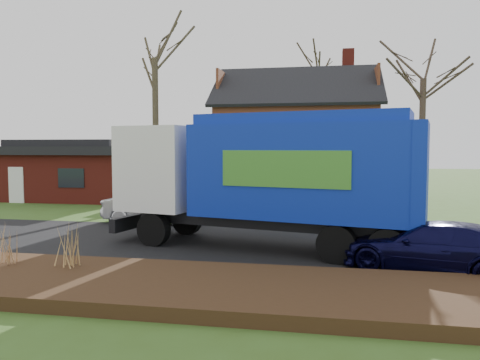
# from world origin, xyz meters

# --- Properties ---
(ground) EXTENTS (120.00, 120.00, 0.00)m
(ground) POSITION_xyz_m (0.00, 0.00, 0.00)
(ground) COLOR #36531B
(ground) RESTS_ON ground
(road) EXTENTS (80.00, 7.00, 0.02)m
(road) POSITION_xyz_m (0.00, 0.00, 0.01)
(road) COLOR black
(road) RESTS_ON ground
(mulch_verge) EXTENTS (80.00, 3.50, 0.30)m
(mulch_verge) POSITION_xyz_m (0.00, -5.30, 0.15)
(mulch_verge) COLOR #311F10
(mulch_verge) RESTS_ON ground
(main_house) EXTENTS (12.95, 8.95, 9.26)m
(main_house) POSITION_xyz_m (1.49, 13.91, 4.03)
(main_house) COLOR #C0B19A
(main_house) RESTS_ON ground
(ranch_house) EXTENTS (9.80, 8.20, 3.70)m
(ranch_house) POSITION_xyz_m (-12.00, 13.00, 1.81)
(ranch_house) COLOR maroon
(ranch_house) RESTS_ON ground
(garbage_truck) EXTENTS (10.27, 4.77, 4.26)m
(garbage_truck) POSITION_xyz_m (1.99, -0.38, 2.45)
(garbage_truck) COLOR black
(garbage_truck) RESTS_ON ground
(silver_sedan) EXTENTS (4.29, 1.52, 1.41)m
(silver_sedan) POSITION_xyz_m (-3.46, 3.81, 0.70)
(silver_sedan) COLOR #B1B4B9
(silver_sedan) RESTS_ON ground
(navy_wagon) EXTENTS (4.96, 3.39, 1.33)m
(navy_wagon) POSITION_xyz_m (6.49, -2.44, 0.67)
(navy_wagon) COLOR black
(navy_wagon) RESTS_ON ground
(tree_front_west) EXTENTS (3.79, 3.79, 11.27)m
(tree_front_west) POSITION_xyz_m (-5.52, 9.53, 9.29)
(tree_front_west) COLOR #443A29
(tree_front_west) RESTS_ON ground
(tree_front_east) EXTENTS (3.35, 3.35, 9.29)m
(tree_front_east) POSITION_xyz_m (8.24, 8.61, 7.55)
(tree_front_east) COLOR #403226
(tree_front_east) RESTS_ON ground
(tree_back) EXTENTS (3.87, 3.87, 12.26)m
(tree_back) POSITION_xyz_m (3.06, 23.39, 10.22)
(tree_back) COLOR #392F22
(tree_back) RESTS_ON ground
(grass_clump_west) EXTENTS (0.36, 0.29, 0.95)m
(grass_clump_west) POSITION_xyz_m (-4.18, -4.66, 0.77)
(grass_clump_west) COLOR #9D7145
(grass_clump_west) RESTS_ON mulch_verge
(grass_clump_mid) EXTENTS (0.39, 0.32, 1.09)m
(grass_clump_mid) POSITION_xyz_m (-2.48, -4.72, 0.84)
(grass_clump_mid) COLOR tan
(grass_clump_mid) RESTS_ON mulch_verge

